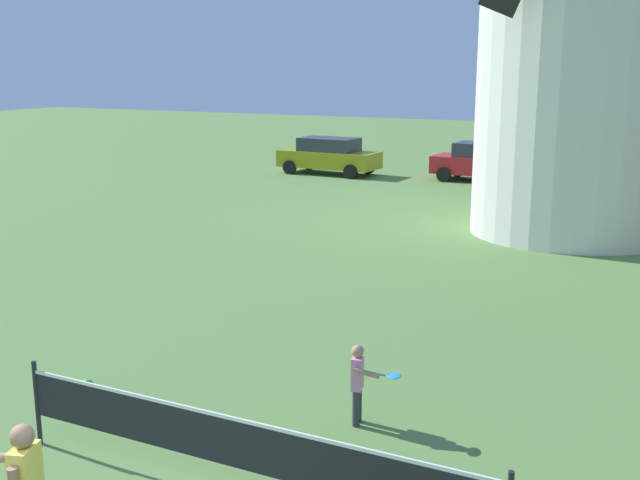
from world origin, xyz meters
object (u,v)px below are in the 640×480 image
Objects in this scene: player_far at (359,380)px; parked_car_red at (484,162)px; parked_car_blue at (639,171)px; parked_car_mustard at (329,155)px; stray_ball at (87,386)px; tennis_net at (236,443)px.

parked_car_red is (-4.32, 22.11, 0.18)m from player_far.
player_far is at bearing -78.94° from parked_car_red.
parked_car_blue is (5.83, -0.16, -0.00)m from parked_car_red.
parked_car_blue is (12.38, 0.67, -0.00)m from parked_car_mustard.
stray_ball is 23.21m from parked_car_mustard.
player_far is at bearing -93.94° from parked_car_blue.
parked_car_mustard and parked_car_blue have the same top height.
parked_car_red is at bearing 178.40° from parked_car_blue.
parked_car_mustard is 12.40m from parked_car_blue.
parked_car_blue is at bearing 3.11° from parked_car_mustard.
stray_ball is 0.05× the size of parked_car_red.
parked_car_mustard reaches higher than tennis_net.
stray_ball is 0.05× the size of parked_car_mustard.
parked_car_mustard is at bearing 107.39° from stray_ball.
player_far is 22.00m from parked_car_blue.
parked_car_blue is at bearing 85.43° from tennis_net.
tennis_net is at bearing -22.25° from stray_ball.
player_far is 0.26× the size of parked_car_blue.
parked_car_red is (6.55, 0.84, -0.00)m from parked_car_mustard.
stray_ball is 0.05× the size of parked_car_blue.
stray_ball is at bearing -167.51° from player_far.
parked_car_mustard is (-10.87, 21.27, 0.18)m from player_far.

